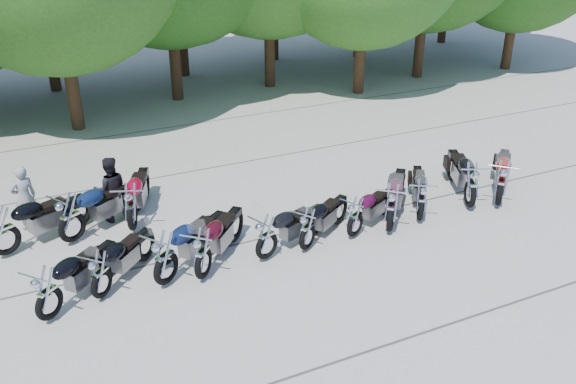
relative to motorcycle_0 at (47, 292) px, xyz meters
name	(u,v)px	position (x,y,z in m)	size (l,w,h in m)	color
ground	(316,263)	(5.56, -0.34, -0.66)	(90.00, 90.00, 0.00)	#9F988F
motorcycle_0	(47,292)	(0.00, 0.00, 0.00)	(0.71, 2.35, 1.33)	black
motorcycle_1	(100,273)	(1.02, 0.30, -0.04)	(0.67, 2.19, 1.24)	black
motorcycle_2	(165,257)	(2.32, 0.21, 0.05)	(0.77, 2.53, 1.43)	#0E193D
motorcycle_3	(202,252)	(3.09, 0.09, 0.02)	(0.73, 2.41, 1.36)	#360711
motorcycle_4	(266,236)	(4.61, 0.22, -0.03)	(0.68, 2.24, 1.27)	black
motorcycle_5	(307,228)	(5.61, 0.21, -0.05)	(0.66, 2.16, 1.22)	black
motorcycle_6	(355,216)	(6.90, 0.26, -0.07)	(0.64, 2.12, 1.20)	#3A0825
motorcycle_7	(392,206)	(7.81, 0.12, 0.05)	(0.77, 2.53, 1.43)	#380718
motorcycle_8	(421,199)	(8.79, 0.27, -0.03)	(0.69, 2.26, 1.28)	black
motorcycle_9	(471,184)	(10.37, 0.29, 0.06)	(0.78, 2.56, 1.45)	black
motorcycle_10	(501,182)	(11.15, 0.06, 0.06)	(0.78, 2.57, 1.45)	#890B04
motorcycle_11	(3,229)	(-0.65, 2.84, 0.05)	(0.77, 2.52, 1.42)	black
motorcycle_12	(70,216)	(0.79, 2.81, 0.06)	(0.78, 2.57, 1.45)	#0E1C3F
motorcycle_13	(131,206)	(2.18, 2.80, 0.05)	(0.76, 2.51, 1.42)	maroon
rider_0	(24,198)	(-0.11, 4.08, 0.16)	(0.60, 0.40, 1.65)	gray
rider_1	(111,189)	(1.87, 3.61, 0.19)	(0.83, 0.64, 1.70)	black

